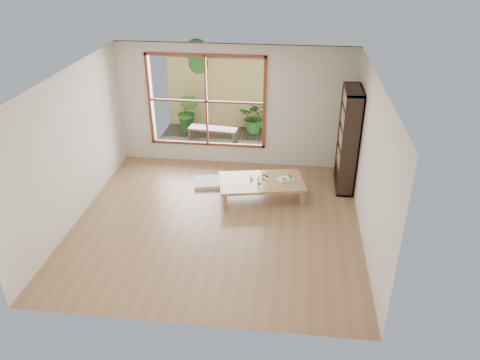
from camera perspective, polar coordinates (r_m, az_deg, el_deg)
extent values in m
plane|color=#966C4B|center=(8.38, -2.75, -5.03)|extent=(5.00, 5.00, 0.00)
cube|color=#A1794E|center=(8.97, 2.62, -0.23)|extent=(1.76, 1.21, 0.05)
cube|color=#A1794E|center=(8.67, -1.83, -2.61)|extent=(0.10, 0.10, 0.30)
cube|color=#A1794E|center=(9.32, -2.10, -0.29)|extent=(0.10, 0.10, 0.30)
cube|color=#A1794E|center=(8.85, 7.55, -2.16)|extent=(0.10, 0.10, 0.30)
cube|color=#A1794E|center=(9.49, 6.64, 0.08)|extent=(0.10, 0.10, 0.30)
cube|color=beige|center=(9.57, -3.99, -0.28)|extent=(0.61, 0.61, 0.08)
cube|color=black|center=(9.29, 13.04, 4.80)|extent=(0.33, 0.91, 2.03)
cylinder|color=silver|center=(8.82, 2.39, 0.00)|extent=(0.08, 0.08, 0.16)
cylinder|color=silver|center=(8.93, 3.30, 0.15)|extent=(0.07, 0.07, 0.09)
cylinder|color=silver|center=(8.98, 2.98, 0.32)|extent=(0.07, 0.07, 0.09)
cylinder|color=silver|center=(8.98, 1.43, 0.33)|extent=(0.07, 0.07, 0.08)
cube|color=white|center=(9.02, 5.64, 0.10)|extent=(0.37, 0.32, 0.02)
sphere|color=#547E32|center=(9.04, 6.15, 0.47)|extent=(0.08, 0.08, 0.08)
cube|color=#CD7230|center=(8.97, 5.43, 0.11)|extent=(0.07, 0.06, 0.03)
cube|color=beige|center=(9.04, 5.16, 0.34)|extent=(0.08, 0.08, 0.02)
cylinder|color=silver|center=(8.96, 5.84, -0.02)|extent=(0.17, 0.07, 0.01)
cube|color=#342E25|center=(11.58, -2.86, 4.75)|extent=(2.80, 2.00, 0.05)
cube|color=black|center=(11.33, -3.32, 6.23)|extent=(1.20, 0.46, 0.05)
cube|color=black|center=(11.44, -6.11, 5.33)|extent=(0.07, 0.07, 0.32)
cube|color=black|center=(11.67, -5.70, 5.82)|extent=(0.07, 0.07, 0.32)
cube|color=black|center=(11.15, -0.77, 4.88)|extent=(0.07, 0.07, 0.32)
cube|color=black|center=(11.39, -0.46, 5.39)|extent=(0.07, 0.07, 0.32)
cube|color=tan|center=(12.19, -2.19, 10.49)|extent=(2.80, 0.06, 1.80)
imported|color=#2F6324|center=(11.89, 1.81, 7.67)|extent=(0.83, 0.75, 0.82)
imported|color=#2F6324|center=(12.04, -6.35, 8.24)|extent=(0.66, 0.59, 1.01)
cylinder|color=#4C3D2D|center=(12.62, -5.16, 10.54)|extent=(0.14, 0.14, 1.60)
sphere|color=#2F6324|center=(12.37, -4.77, 14.29)|extent=(0.84, 0.84, 0.84)
sphere|color=#2F6324|center=(12.55, -5.91, 13.50)|extent=(0.70, 0.70, 0.70)
sphere|color=#2F6324|center=(12.24, -5.34, 15.32)|extent=(0.64, 0.64, 0.64)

